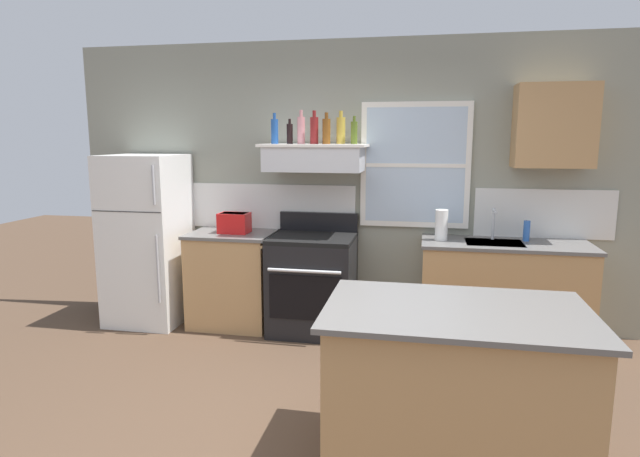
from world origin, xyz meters
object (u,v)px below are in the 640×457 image
(bottle_blue_liqueur, at_px, (275,131))
(bottle_champagne_gold_foil, at_px, (341,130))
(toaster, at_px, (234,222))
(dish_soap_bottle, at_px, (527,231))
(bottle_olive_oil_square, at_px, (354,132))
(bottle_balsamic_dark, at_px, (290,133))
(bottle_rose_pink, at_px, (301,130))
(stove_range, at_px, (313,283))
(kitchen_island, at_px, (453,388))
(paper_towel_roll, at_px, (441,225))
(refrigerator, at_px, (147,239))
(bottle_red_label_wine, at_px, (314,130))
(bottle_amber_wine, at_px, (326,131))

(bottle_blue_liqueur, relative_size, bottle_champagne_gold_foil, 0.93)
(toaster, relative_size, dish_soap_bottle, 1.65)
(bottle_champagne_gold_foil, relative_size, bottle_olive_oil_square, 1.19)
(bottle_balsamic_dark, xyz_separation_m, bottle_rose_pink, (0.10, 0.01, 0.03))
(stove_range, xyz_separation_m, kitchen_island, (1.19, -1.89, -0.01))
(toaster, height_order, dish_soap_bottle, toaster)
(bottle_blue_liqueur, xyz_separation_m, paper_towel_roll, (1.51, -0.00, -0.82))
(refrigerator, xyz_separation_m, toaster, (0.88, 0.05, 0.19))
(bottle_balsamic_dark, xyz_separation_m, bottle_olive_oil_square, (0.58, 0.06, 0.01))
(toaster, xyz_separation_m, bottle_red_label_wine, (0.77, 0.03, 0.86))
(bottle_red_label_wine, bearing_deg, bottle_balsamic_dark, 175.63)
(toaster, bearing_deg, kitchen_island, -44.42)
(refrigerator, relative_size, kitchen_island, 1.17)
(toaster, distance_m, kitchen_island, 2.79)
(bottle_champagne_gold_foil, bearing_deg, dish_soap_bottle, -0.48)
(bottle_olive_oil_square, relative_size, paper_towel_roll, 0.92)
(refrigerator, relative_size, bottle_amber_wine, 5.92)
(bottle_balsamic_dark, bearing_deg, bottle_blue_liqueur, -167.91)
(paper_towel_roll, height_order, dish_soap_bottle, paper_towel_roll)
(refrigerator, relative_size, bottle_rose_pink, 5.43)
(bottle_blue_liqueur, relative_size, bottle_red_label_wine, 0.94)
(bottle_rose_pink, xyz_separation_m, bottle_champagne_gold_foil, (0.35, 0.08, -0.00))
(refrigerator, distance_m, bottle_red_label_wine, 1.96)
(bottle_balsamic_dark, xyz_separation_m, paper_towel_roll, (1.38, -0.03, -0.79))
(refrigerator, distance_m, kitchen_island, 3.41)
(bottle_blue_liqueur, xyz_separation_m, bottle_red_label_wine, (0.37, 0.01, 0.01))
(refrigerator, distance_m, bottle_amber_wine, 2.05)
(bottle_rose_pink, relative_size, bottle_champagne_gold_foil, 1.02)
(bottle_blue_liqueur, xyz_separation_m, kitchen_island, (1.55, -1.93, -1.40))
(bottle_blue_liqueur, relative_size, kitchen_island, 0.20)
(stove_range, xyz_separation_m, dish_soap_bottle, (1.88, 0.14, 0.54))
(stove_range, xyz_separation_m, bottle_red_label_wine, (0.01, 0.05, 1.40))
(toaster, bearing_deg, bottle_rose_pink, 4.55)
(bottle_balsamic_dark, xyz_separation_m, kitchen_island, (1.41, -1.96, -1.38))
(refrigerator, bearing_deg, paper_towel_roll, 1.23)
(bottle_olive_oil_square, height_order, dish_soap_bottle, bottle_olive_oil_square)
(refrigerator, height_order, paper_towel_roll, refrigerator)
(stove_range, xyz_separation_m, bottle_amber_wine, (0.12, 0.04, 1.40))
(paper_towel_roll, bearing_deg, bottle_champagne_gold_foil, 172.94)
(stove_range, relative_size, kitchen_island, 0.78)
(refrigerator, xyz_separation_m, stove_range, (1.65, 0.02, -0.36))
(bottle_olive_oil_square, bearing_deg, refrigerator, -175.69)
(stove_range, bearing_deg, bottle_champagne_gold_foil, 33.21)
(bottle_rose_pink, xyz_separation_m, bottle_red_label_wine, (0.13, -0.03, -0.00))
(bottle_balsamic_dark, height_order, bottle_olive_oil_square, bottle_olive_oil_square)
(bottle_red_label_wine, xyz_separation_m, bottle_olive_oil_square, (0.35, 0.08, -0.02))
(kitchen_island, bearing_deg, bottle_balsamic_dark, 125.83)
(paper_towel_roll, bearing_deg, stove_range, -178.14)
(stove_range, bearing_deg, bottle_balsamic_dark, 163.38)
(paper_towel_roll, distance_m, dish_soap_bottle, 0.74)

